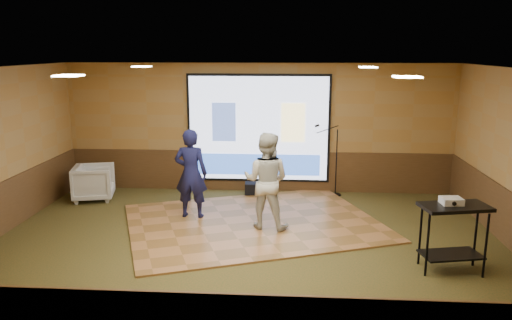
# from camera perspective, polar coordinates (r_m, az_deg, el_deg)

# --- Properties ---
(ground) EXTENTS (9.00, 9.00, 0.00)m
(ground) POSITION_cam_1_polar(r_m,az_deg,el_deg) (8.68, -1.22, -9.86)
(ground) COLOR #2A3819
(ground) RESTS_ON ground
(room_shell) EXTENTS (9.04, 7.04, 3.02)m
(room_shell) POSITION_cam_1_polar(r_m,az_deg,el_deg) (8.11, -1.29, 3.94)
(room_shell) COLOR #A27C43
(room_shell) RESTS_ON ground
(wainscot_back) EXTENTS (9.00, 0.04, 0.95)m
(wainscot_back) POSITION_cam_1_polar(r_m,az_deg,el_deg) (11.83, 0.28, -1.26)
(wainscot_back) COLOR #483018
(wainscot_back) RESTS_ON ground
(projector_screen) EXTENTS (3.32, 0.06, 2.52)m
(projector_screen) POSITION_cam_1_polar(r_m,az_deg,el_deg) (11.59, 0.27, 3.49)
(projector_screen) COLOR black
(projector_screen) RESTS_ON room_shell
(downlight_nw) EXTENTS (0.32, 0.32, 0.02)m
(downlight_nw) POSITION_cam_1_polar(r_m,az_deg,el_deg) (10.22, -12.95, 10.37)
(downlight_nw) COLOR #FFEBBF
(downlight_nw) RESTS_ON room_shell
(downlight_ne) EXTENTS (0.32, 0.32, 0.02)m
(downlight_ne) POSITION_cam_1_polar(r_m,az_deg,el_deg) (9.90, 12.68, 10.31)
(downlight_ne) COLOR #FFEBBF
(downlight_ne) RESTS_ON room_shell
(downlight_sw) EXTENTS (0.32, 0.32, 0.02)m
(downlight_sw) POSITION_cam_1_polar(r_m,az_deg,el_deg) (7.12, -20.64, 9.01)
(downlight_sw) COLOR #FFEBBF
(downlight_sw) RESTS_ON room_shell
(downlight_se) EXTENTS (0.32, 0.32, 0.02)m
(downlight_se) POSITION_cam_1_polar(r_m,az_deg,el_deg) (6.66, 16.89, 9.07)
(downlight_se) COLOR #FFEBBF
(downlight_se) RESTS_ON room_shell
(dance_floor) EXTENTS (5.65, 4.99, 0.03)m
(dance_floor) POSITION_cam_1_polar(r_m,az_deg,el_deg) (9.76, -0.29, -7.15)
(dance_floor) COLOR #9F693A
(dance_floor) RESTS_ON ground
(player_left) EXTENTS (0.67, 0.46, 1.77)m
(player_left) POSITION_cam_1_polar(r_m,az_deg,el_deg) (9.87, -7.44, -1.54)
(player_left) COLOR #151742
(player_left) RESTS_ON dance_floor
(player_right) EXTENTS (1.00, 0.86, 1.80)m
(player_right) POSITION_cam_1_polar(r_m,az_deg,el_deg) (9.21, 1.17, -2.37)
(player_right) COLOR beige
(player_right) RESTS_ON dance_floor
(av_table) EXTENTS (1.00, 0.52, 1.05)m
(av_table) POSITION_cam_1_polar(r_m,az_deg,el_deg) (8.09, 21.64, -6.83)
(av_table) COLOR black
(av_table) RESTS_ON ground
(projector) EXTENTS (0.32, 0.28, 0.10)m
(projector) POSITION_cam_1_polar(r_m,az_deg,el_deg) (8.01, 21.43, -4.37)
(projector) COLOR silver
(projector) RESTS_ON av_table
(mic_stand) EXTENTS (0.65, 0.27, 1.66)m
(mic_stand) POSITION_cam_1_polar(r_m,az_deg,el_deg) (11.59, 8.84, -1.62)
(mic_stand) COLOR black
(mic_stand) RESTS_ON ground
(banquet_chair) EXTENTS (1.03, 1.01, 0.78)m
(banquet_chair) POSITION_cam_1_polar(r_m,az_deg,el_deg) (11.72, -18.03, -2.46)
(banquet_chair) COLOR gray
(banquet_chair) RESTS_ON ground
(duffel_bag) EXTENTS (0.48, 0.33, 0.29)m
(duffel_bag) POSITION_cam_1_polar(r_m,az_deg,el_deg) (11.54, -0.08, -3.33)
(duffel_bag) COLOR black
(duffel_bag) RESTS_ON ground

